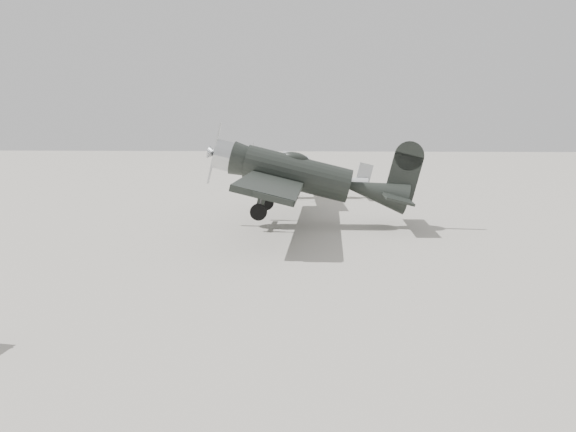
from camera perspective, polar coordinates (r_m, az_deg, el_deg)
name	(u,v)px	position (r m, az deg, el deg)	size (l,w,h in m)	color
ground	(308,280)	(16.74, 2.00, -6.51)	(160.00, 160.00, 0.00)	gray
lowwing_monoplane	(307,177)	(25.22, 1.94, 4.01)	(9.39, 13.03, 4.23)	black
highwing_monoplane	(305,167)	(35.24, 1.75, 4.99)	(7.65, 10.76, 3.06)	#A6AAAC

